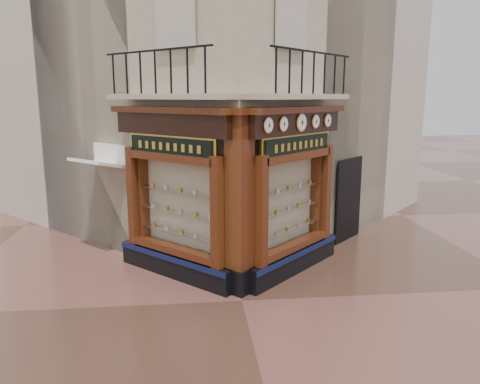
{
  "coord_description": "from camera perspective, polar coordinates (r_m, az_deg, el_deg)",
  "views": [
    {
      "loc": [
        -1.0,
        -9.08,
        4.2
      ],
      "look_at": [
        0.17,
        2.0,
        1.92
      ],
      "focal_mm": 35.0,
      "sensor_mm": 36.0,
      "label": 1
    }
  ],
  "objects": [
    {
      "name": "signboard_left",
      "position": [
        10.66,
        -8.5,
        5.52
      ],
      "size": [
        2.01,
        2.01,
        0.54
      ],
      "rotation": [
        0.0,
        0.0,
        2.36
      ],
      "color": "gold",
      "rests_on": "ground"
    },
    {
      "name": "neighbour_right",
      "position": [
        18.1,
        5.27,
        15.63
      ],
      "size": [
        11.31,
        11.31,
        11.0
      ],
      "primitive_type": "cube",
      "rotation": [
        0.0,
        0.0,
        0.79
      ],
      "color": "#BEB1A6",
      "rests_on": "ground"
    },
    {
      "name": "signboard_right",
      "position": [
        10.93,
        7.06,
        5.7
      ],
      "size": [
        2.05,
        2.05,
        0.55
      ],
      "rotation": [
        0.0,
        0.0,
        0.79
      ],
      "color": "gold",
      "rests_on": "ground"
    },
    {
      "name": "shopfront_left",
      "position": [
        10.89,
        -8.03,
        -0.33
      ],
      "size": [
        2.86,
        2.86,
        3.98
      ],
      "rotation": [
        0.0,
        0.0,
        2.36
      ],
      "color": "black",
      "rests_on": "ground"
    },
    {
      "name": "clock_e",
      "position": [
        11.85,
        10.61,
        8.56
      ],
      "size": [
        0.27,
        0.27,
        0.33
      ],
      "rotation": [
        0.0,
        0.0,
        0.79
      ],
      "color": "#BE7C3F",
      "rests_on": "ground"
    },
    {
      "name": "clock_a",
      "position": [
        9.71,
        3.43,
        8.12
      ],
      "size": [
        0.27,
        0.27,
        0.33
      ],
      "rotation": [
        0.0,
        0.0,
        0.79
      ],
      "color": "#BE7C3F",
      "rests_on": "ground"
    },
    {
      "name": "clock_b",
      "position": [
        10.18,
        5.29,
        8.25
      ],
      "size": [
        0.27,
        0.27,
        0.32
      ],
      "rotation": [
        0.0,
        0.0,
        0.79
      ],
      "color": "#BE7C3F",
      "rests_on": "ground"
    },
    {
      "name": "neighbour_left",
      "position": [
        17.82,
        -11.16,
        15.53
      ],
      "size": [
        11.31,
        11.31,
        11.0
      ],
      "primitive_type": "cube",
      "rotation": [
        0.0,
        0.0,
        0.79
      ],
      "color": "#BEB1A6",
      "rests_on": "ground"
    },
    {
      "name": "shopfront_right",
      "position": [
        11.14,
        6.58,
        -0.02
      ],
      "size": [
        2.86,
        2.86,
        3.98
      ],
      "rotation": [
        0.0,
        0.0,
        0.79
      ],
      "color": "black",
      "rests_on": "ground"
    },
    {
      "name": "corner_pilaster",
      "position": [
        9.89,
        -0.06,
        -1.6
      ],
      "size": [
        0.85,
        0.85,
        3.98
      ],
      "rotation": [
        0.0,
        0.0,
        0.79
      ],
      "color": "black",
      "rests_on": "ground"
    },
    {
      "name": "ground",
      "position": [
        10.06,
        0.24,
        -13.12
      ],
      "size": [
        80.0,
        80.0,
        0.0
      ],
      "primitive_type": "plane",
      "color": "#4B2E23",
      "rests_on": "ground"
    },
    {
      "name": "awning",
      "position": [
        13.25,
        -16.47,
        -7.42
      ],
      "size": [
        1.58,
        1.58,
        0.26
      ],
      "primitive_type": null,
      "rotation": [
        0.22,
        0.0,
        2.36
      ],
      "color": "white",
      "rests_on": "ground"
    },
    {
      "name": "main_building",
      "position": [
        15.38,
        -2.37,
        18.27
      ],
      "size": [
        11.31,
        11.31,
        12.0
      ],
      "primitive_type": "cube",
      "rotation": [
        0.0,
        0.0,
        0.79
      ],
      "color": "#B8AF8F",
      "rests_on": "ground"
    },
    {
      "name": "clock_d",
      "position": [
        11.33,
        9.16,
        8.48
      ],
      "size": [
        0.27,
        0.27,
        0.34
      ],
      "rotation": [
        0.0,
        0.0,
        0.79
      ],
      "color": "#BE7C3F",
      "rests_on": "ground"
    },
    {
      "name": "balcony",
      "position": [
        10.62,
        -0.63,
        11.65
      ],
      "size": [
        5.94,
        2.97,
        1.03
      ],
      "color": "#B8AF8F",
      "rests_on": "ground"
    },
    {
      "name": "clock_c",
      "position": [
        10.79,
        7.46,
        8.38
      ],
      "size": [
        0.33,
        0.33,
        0.41
      ],
      "rotation": [
        0.0,
        0.0,
        0.79
      ],
      "color": "#BE7C3F",
      "rests_on": "ground"
    }
  ]
}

